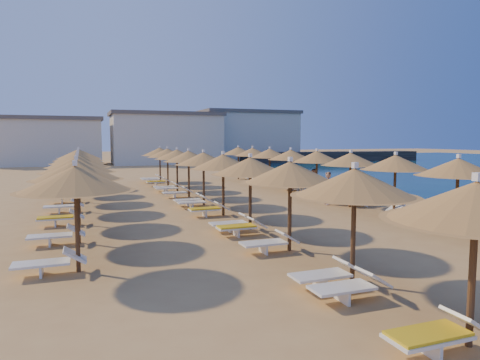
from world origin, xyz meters
name	(u,v)px	position (x,y,z in m)	size (l,w,h in m)	color
ground	(286,215)	(0.00, 0.00, 0.00)	(220.00, 220.00, 0.00)	tan
jetty	(332,156)	(28.82, 41.26, 0.75)	(30.00, 4.00, 1.50)	black
hotel_blocks	(166,138)	(3.05, 45.95, 3.70)	(46.20, 12.16, 8.10)	silver
parasol_row_east	(333,159)	(4.10, 2.59, 2.44)	(3.07, 33.20, 2.97)	brown
parasol_row_west	(213,161)	(-2.79, 2.59, 2.44)	(3.07, 33.20, 2.97)	brown
parasol_row_inland	(78,162)	(-9.04, 4.26, 2.44)	(3.07, 23.16, 2.97)	brown
loungers	(238,201)	(-1.39, 2.77, 0.34)	(16.34, 30.78, 0.66)	white
beachgoer_b	(315,183)	(4.31, 4.82, 0.87)	(0.84, 0.66, 1.74)	tan
beachgoer_c	(291,178)	(4.56, 8.47, 0.87)	(1.01, 0.42, 1.73)	tan
beachgoer_a	(327,188)	(3.45, 2.02, 0.88)	(0.64, 0.42, 1.77)	tan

